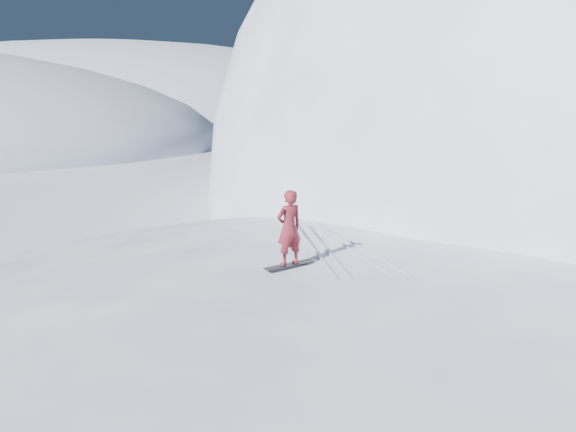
% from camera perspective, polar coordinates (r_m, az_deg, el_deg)
% --- Properties ---
extents(ground, '(400.00, 400.00, 0.00)m').
position_cam_1_polar(ground, '(11.95, 16.82, -21.94)').
color(ground, white).
rests_on(ground, ground).
extents(near_ridge, '(36.00, 28.00, 4.80)m').
position_cam_1_polar(near_ridge, '(14.66, 16.92, -14.87)').
color(near_ridge, white).
rests_on(near_ridge, ground).
extents(peak_shoulder, '(28.00, 24.00, 18.00)m').
position_cam_1_polar(peak_shoulder, '(32.86, 22.63, 0.42)').
color(peak_shoulder, white).
rests_on(peak_shoulder, ground).
extents(far_ridge_c, '(140.00, 90.00, 36.00)m').
position_cam_1_polar(far_ridge_c, '(124.85, -18.90, 9.60)').
color(far_ridge_c, white).
rests_on(far_ridge_c, ground).
extents(wind_bumps, '(16.00, 14.40, 1.00)m').
position_cam_1_polar(wind_bumps, '(13.52, 11.57, -17.11)').
color(wind_bumps, white).
rests_on(wind_bumps, ground).
extents(snowboard, '(1.36, 0.96, 0.02)m').
position_cam_1_polar(snowboard, '(13.59, 0.12, -5.45)').
color(snowboard, black).
rests_on(snowboard, near_ridge).
extents(snowboarder, '(0.87, 0.79, 2.00)m').
position_cam_1_polar(snowboarder, '(13.29, 0.12, -1.32)').
color(snowboarder, maroon).
rests_on(snowboarder, snowboard).
extents(board_tracks, '(2.83, 5.94, 0.04)m').
position_cam_1_polar(board_tracks, '(15.55, 4.88, -3.01)').
color(board_tracks, silver).
rests_on(board_tracks, ground).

